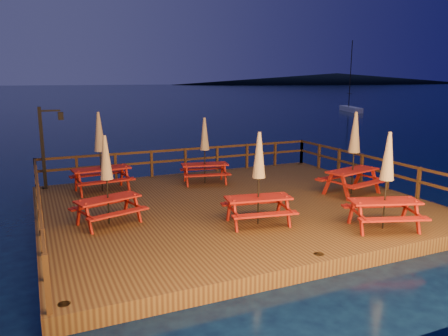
# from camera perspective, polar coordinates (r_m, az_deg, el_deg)

# --- Properties ---
(ground) EXTENTS (500.00, 500.00, 0.00)m
(ground) POSITION_cam_1_polar(r_m,az_deg,el_deg) (14.42, 1.34, -6.11)
(ground) COLOR black
(ground) RESTS_ON ground
(deck) EXTENTS (12.00, 10.00, 0.40)m
(deck) POSITION_cam_1_polar(r_m,az_deg,el_deg) (14.36, 1.35, -5.35)
(deck) COLOR #3E2614
(deck) RESTS_ON ground
(deck_piles) EXTENTS (11.44, 9.44, 1.40)m
(deck_piles) POSITION_cam_1_polar(r_m,az_deg,el_deg) (14.52, 1.34, -7.24)
(deck_piles) COLOR #362211
(deck_piles) RESTS_ON ground
(railing) EXTENTS (11.80, 9.75, 1.10)m
(railing) POSITION_cam_1_polar(r_m,az_deg,el_deg) (15.69, -1.41, -0.23)
(railing) COLOR #362211
(railing) RESTS_ON deck
(lamp_post) EXTENTS (0.85, 0.18, 3.00)m
(lamp_post) POSITION_cam_1_polar(r_m,az_deg,el_deg) (17.10, -22.16, 3.40)
(lamp_post) COLOR black
(lamp_post) RESTS_ON deck
(headland_right) EXTENTS (230.40, 86.40, 7.00)m
(headland_right) POSITION_cam_1_polar(r_m,az_deg,el_deg) (308.54, 14.50, 11.25)
(headland_right) COLOR black
(headland_right) RESTS_ON ground
(sailboat) EXTENTS (3.22, 6.18, 9.23)m
(sailboat) POSITION_cam_1_polar(r_m,az_deg,el_deg) (60.10, 16.22, 7.39)
(sailboat) COLOR white
(sailboat) RESTS_ON ground
(picnic_table_0) EXTENTS (2.24, 2.04, 2.64)m
(picnic_table_0) POSITION_cam_1_polar(r_m,az_deg,el_deg) (12.37, 20.45, -1.40)
(picnic_table_0) COLOR maroon
(picnic_table_0) RESTS_ON deck
(picnic_table_1) EXTENTS (2.09, 1.88, 2.50)m
(picnic_table_1) POSITION_cam_1_polar(r_m,az_deg,el_deg) (12.41, -15.06, -1.36)
(picnic_table_1) COLOR maroon
(picnic_table_1) RESTS_ON deck
(picnic_table_2) EXTENTS (2.04, 1.77, 2.59)m
(picnic_table_2) POSITION_cam_1_polar(r_m,az_deg,el_deg) (12.00, 4.55, -1.18)
(picnic_table_2) COLOR maroon
(picnic_table_2) RESTS_ON deck
(picnic_table_3) EXTENTS (2.33, 2.06, 2.88)m
(picnic_table_3) POSITION_cam_1_polar(r_m,az_deg,el_deg) (15.75, 16.60, 2.02)
(picnic_table_3) COLOR maroon
(picnic_table_3) RESTS_ON deck
(picnic_table_4) EXTENTS (2.03, 1.79, 2.53)m
(picnic_table_4) POSITION_cam_1_polar(r_m,az_deg,el_deg) (16.72, -2.54, 2.43)
(picnic_table_4) COLOR maroon
(picnic_table_4) RESTS_ON deck
(picnic_table_5) EXTENTS (2.13, 1.82, 2.84)m
(picnic_table_5) POSITION_cam_1_polar(r_m,az_deg,el_deg) (16.05, -15.87, 2.18)
(picnic_table_5) COLOR maroon
(picnic_table_5) RESTS_ON deck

